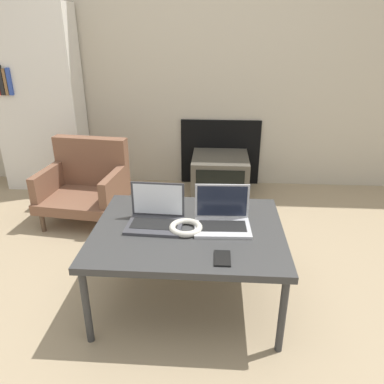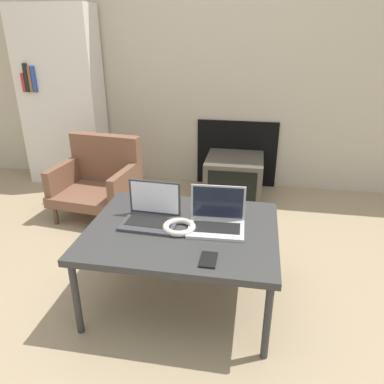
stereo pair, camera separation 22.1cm
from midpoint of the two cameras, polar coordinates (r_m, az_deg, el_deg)
The scene contains 10 objects.
ground_plane at distance 2.10m, azimuth 0.71°, elevation -19.05°, with size 14.00×14.00×0.00m, color #998466.
wall_back at distance 3.53m, azimuth 6.55°, elevation 21.38°, with size 7.00×0.08×2.60m.
table at distance 2.00m, azimuth 1.68°, elevation -6.42°, with size 1.00×0.79×0.45m.
laptop_left at distance 2.03m, azimuth -3.09°, elevation -3.40°, with size 0.30×0.23×0.21m.
laptop_right at distance 1.99m, azimuth 7.00°, elevation -4.20°, with size 0.30×0.23×0.21m.
headphones at distance 1.96m, azimuth 1.27°, elevation -5.46°, with size 0.18×0.18×0.03m.
phone at distance 1.73m, azimuth 6.24°, elevation -10.33°, with size 0.08×0.13×0.01m.
tv at distance 3.44m, azimuth 8.26°, elevation 2.32°, with size 0.50×0.52×0.36m.
armchair at distance 3.15m, azimuth -11.94°, elevation 2.19°, with size 0.66×0.61×0.62m.
bookshelf at distance 3.79m, azimuth -17.58°, elevation 13.37°, with size 0.74×0.32×1.62m.
Camera 2 is at (0.35, -1.51, 1.42)m, focal length 35.00 mm.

